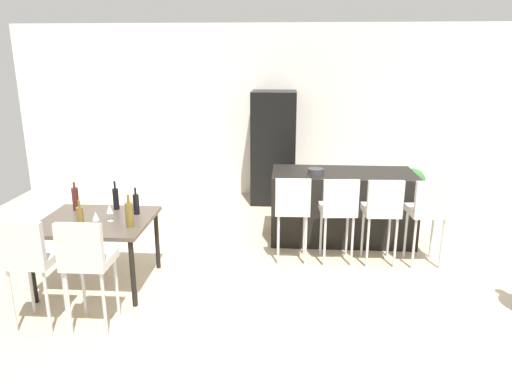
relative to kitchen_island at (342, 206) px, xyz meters
name	(u,v)px	position (x,y,z in m)	size (l,w,h in m)	color
ground_plane	(310,272)	(-0.45, -1.09, -0.46)	(10.00, 10.00, 0.00)	#C6B28E
back_wall	(305,113)	(-0.45, 2.10, 0.99)	(10.00, 0.12, 2.90)	silver
kitchen_island	(342,206)	(0.00, 0.00, 0.00)	(1.85, 0.83, 0.92)	black
bar_chair_left	(292,206)	(-0.67, -0.80, 0.24)	(0.41, 0.41, 1.05)	beige
bar_chair_middle	(339,207)	(-0.13, -0.80, 0.24)	(0.43, 0.43, 1.05)	beige
bar_chair_right	(382,208)	(0.37, -0.80, 0.24)	(0.42, 0.42, 1.05)	beige
bar_chair_far	(428,209)	(0.89, -0.80, 0.24)	(0.43, 0.43, 1.05)	beige
dining_table	(96,226)	(-2.72, -1.53, 0.21)	(1.13, 1.00, 0.74)	#4C4238
dining_chair_near	(30,256)	(-2.97, -2.39, 0.24)	(0.40, 0.40, 1.05)	beige
dining_chair_far	(86,257)	(-2.46, -2.39, 0.24)	(0.40, 0.40, 1.05)	beige
wine_bottle_far	(116,198)	(-2.62, -1.18, 0.41)	(0.07, 0.07, 0.32)	black
wine_bottle_right	(75,199)	(-3.05, -1.24, 0.41)	(0.07, 0.07, 0.32)	#471E19
wine_bottle_end	(136,204)	(-2.35, -1.33, 0.40)	(0.07, 0.07, 0.29)	black
wine_bottle_inner	(129,214)	(-2.29, -1.72, 0.41)	(0.08, 0.08, 0.33)	brown
wine_bottle_left	(81,219)	(-2.70, -1.91, 0.41)	(0.06, 0.06, 0.33)	brown
wine_glass_middle	(96,216)	(-2.61, -1.79, 0.40)	(0.07, 0.07, 0.17)	silver
wine_glass_near	(110,209)	(-2.55, -1.56, 0.40)	(0.07, 0.07, 0.17)	silver
refrigerator	(274,148)	(-0.97, 1.66, 0.46)	(0.72, 0.68, 1.84)	black
fruit_bowl	(316,171)	(-0.37, -0.11, 0.50)	(0.20, 0.20, 0.07)	#333338
potted_plant	(412,183)	(1.34, 1.65, -0.11)	(0.40, 0.40, 0.60)	#996B4C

